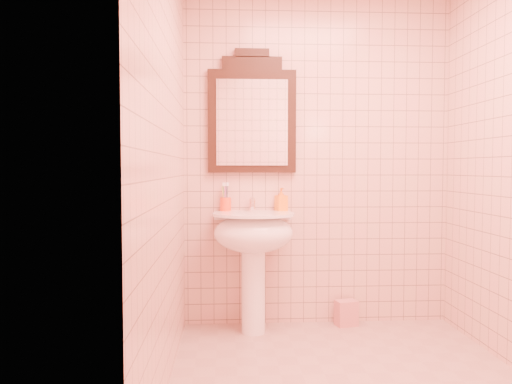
{
  "coord_description": "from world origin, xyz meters",
  "views": [
    {
      "loc": [
        -0.68,
        -2.64,
        1.18
      ],
      "look_at": [
        -0.49,
        0.55,
        1.03
      ],
      "focal_mm": 35.0,
      "sensor_mm": 36.0,
      "label": 1
    }
  ],
  "objects": [
    {
      "name": "toothbrush_cup",
      "position": [
        -0.69,
        1.04,
        0.92
      ],
      "size": [
        0.08,
        0.08,
        0.19
      ],
      "rotation": [
        0.0,
        0.0,
        -0.09
      ],
      "color": "#FF3F15",
      "rests_on": "pedestal_sink"
    },
    {
      "name": "soap_dispenser",
      "position": [
        -0.28,
        1.04,
        0.95
      ],
      "size": [
        0.1,
        0.1,
        0.17
      ],
      "primitive_type": "imported",
      "rotation": [
        0.0,
        0.0,
        0.33
      ],
      "color": "orange",
      "rests_on": "pedestal_sink"
    },
    {
      "name": "towel",
      "position": [
        0.21,
        1.0,
        0.09
      ],
      "size": [
        0.17,
        0.14,
        0.19
      ],
      "primitive_type": "cube",
      "rotation": [
        0.0,
        0.0,
        0.24
      ],
      "color": "pink",
      "rests_on": "floor"
    },
    {
      "name": "faucet",
      "position": [
        -0.49,
        1.01,
        0.92
      ],
      "size": [
        0.04,
        0.16,
        0.11
      ],
      "color": "white",
      "rests_on": "pedestal_sink"
    },
    {
      "name": "pedestal_sink",
      "position": [
        -0.49,
        0.87,
        0.66
      ],
      "size": [
        0.58,
        0.58,
        0.86
      ],
      "color": "white",
      "rests_on": "floor"
    },
    {
      "name": "mirror",
      "position": [
        -0.49,
        1.07,
        1.57
      ],
      "size": [
        0.65,
        0.06,
        0.91
      ],
      "color": "black",
      "rests_on": "back_wall"
    },
    {
      "name": "back_wall",
      "position": [
        0.0,
        1.1,
        1.25
      ],
      "size": [
        2.0,
        0.02,
        2.5
      ],
      "primitive_type": "cube",
      "color": "#D8AD97",
      "rests_on": "floor"
    },
    {
      "name": "floor",
      "position": [
        0.0,
        0.0,
        0.0
      ],
      "size": [
        2.2,
        2.2,
        0.0
      ],
      "primitive_type": "plane",
      "color": "tan",
      "rests_on": "ground"
    }
  ]
}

